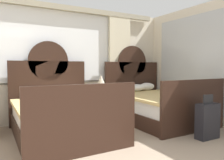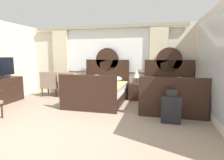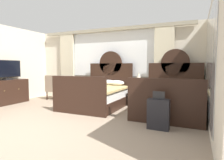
# 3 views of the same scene
# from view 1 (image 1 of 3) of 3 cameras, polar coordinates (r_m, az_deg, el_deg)

# --- Properties ---
(wall_back_window) EXTENTS (6.33, 0.22, 2.70)m
(wall_back_window) POSITION_cam_1_polar(r_m,az_deg,el_deg) (5.22, -17.17, 5.24)
(wall_back_window) COLOR beige
(wall_back_window) RESTS_ON ground_plane
(wall_right_mirror) EXTENTS (0.08, 4.42, 2.70)m
(wall_right_mirror) POSITION_cam_1_polar(r_m,az_deg,el_deg) (5.18, 26.65, 4.02)
(wall_right_mirror) COLOR beige
(wall_right_mirror) RESTS_ON ground_plane
(bed_near_window) EXTENTS (1.67, 2.15, 1.83)m
(bed_near_window) POSITION_cam_1_polar(r_m,az_deg,el_deg) (4.20, -12.87, -8.86)
(bed_near_window) COLOR black
(bed_near_window) RESTS_ON ground_plane
(bed_near_mirror) EXTENTS (1.67, 2.15, 1.83)m
(bed_near_mirror) POSITION_cam_1_polar(r_m,az_deg,el_deg) (5.27, 11.31, -6.32)
(bed_near_mirror) COLOR black
(bed_near_mirror) RESTS_ON ground_plane
(nightstand_between_beds) EXTENTS (0.44, 0.47, 0.56)m
(nightstand_between_beds) POSITION_cam_1_polar(r_m,az_deg,el_deg) (5.21, -2.92, -7.45)
(nightstand_between_beds) COLOR black
(nightstand_between_beds) RESTS_ON ground_plane
(table_lamp_on_nightstand) EXTENTS (0.27, 0.27, 0.52)m
(table_lamp_on_nightstand) POSITION_cam_1_polar(r_m,az_deg,el_deg) (5.17, -2.88, -0.40)
(table_lamp_on_nightstand) COLOR brown
(table_lamp_on_nightstand) RESTS_ON nightstand_between_beds
(book_on_nightstand) EXTENTS (0.18, 0.26, 0.03)m
(book_on_nightstand) POSITION_cam_1_polar(r_m,az_deg,el_deg) (5.07, -2.80, -4.38)
(book_on_nightstand) COLOR maroon
(book_on_nightstand) RESTS_ON nightstand_between_beds
(suitcase_on_floor) EXTENTS (0.44, 0.19, 0.78)m
(suitcase_on_floor) POSITION_cam_1_polar(r_m,az_deg,el_deg) (4.26, 23.60, -9.70)
(suitcase_on_floor) COLOR black
(suitcase_on_floor) RESTS_ON ground_plane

